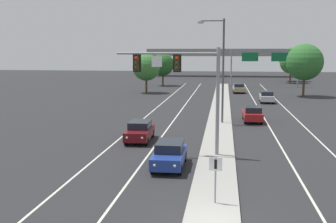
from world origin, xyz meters
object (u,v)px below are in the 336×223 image
at_px(car_oncoming_blue, 169,154).
at_px(tree_far_right_a, 291,59).
at_px(street_lamp_median, 221,65).
at_px(car_oncoming_darkred, 140,131).
at_px(tree_far_left_b, 163,64).
at_px(car_receding_red, 252,114).
at_px(tree_far_left_c, 146,67).
at_px(median_sign_post, 215,173).
at_px(car_receding_tan, 238,88).
at_px(car_receding_silver, 267,97).
at_px(highway_sign_gantry, 265,56).
at_px(overhead_signal_mast, 185,78).
at_px(tree_far_right_b, 305,62).
at_px(tree_far_right_c, 291,63).

height_order(car_oncoming_blue, tree_far_right_a, tree_far_right_a).
relative_size(street_lamp_median, car_oncoming_darkred, 2.22).
height_order(street_lamp_median, tree_far_left_b, street_lamp_median).
height_order(car_receding_red, tree_far_left_c, tree_far_left_c).
distance_m(median_sign_post, car_receding_tan, 53.20).
relative_size(car_oncoming_blue, car_receding_silver, 1.00).
distance_m(median_sign_post, tree_far_left_b, 66.89).
distance_m(highway_sign_gantry, tree_far_left_c, 25.86).
bearing_deg(car_receding_red, car_oncoming_darkred, -132.19).
bearing_deg(tree_far_right_a, car_oncoming_darkred, -107.64).
xyz_separation_m(car_receding_tan, tree_far_right_a, (12.94, 29.19, 4.32)).
relative_size(highway_sign_gantry, tree_far_right_a, 1.69).
distance_m(car_oncoming_blue, car_oncoming_darkred, 7.90).
height_order(overhead_signal_mast, tree_far_right_a, tree_far_right_a).
relative_size(overhead_signal_mast, tree_far_left_b, 1.08).
bearing_deg(car_oncoming_darkred, tree_far_right_a, 72.36).
relative_size(tree_far_left_c, tree_far_left_b, 1.01).
xyz_separation_m(street_lamp_median, car_oncoming_blue, (-2.89, -15.89, -4.97)).
distance_m(car_oncoming_darkred, car_receding_tan, 40.81).
bearing_deg(car_oncoming_blue, tree_far_right_a, 76.27).
bearing_deg(tree_far_right_a, tree_far_right_b, -95.18).
relative_size(car_receding_silver, tree_far_left_b, 0.68).
height_order(overhead_signal_mast, highway_sign_gantry, highway_sign_gantry).
distance_m(tree_far_left_b, tree_far_right_c, 28.92).
height_order(car_oncoming_darkred, tree_far_right_b, tree_far_right_b).
distance_m(car_receding_red, highway_sign_gantry, 42.85).
relative_size(median_sign_post, car_receding_silver, 0.49).
bearing_deg(car_receding_silver, car_receding_tan, 104.81).
xyz_separation_m(overhead_signal_mast, median_sign_post, (2.29, -9.14, -3.73)).
bearing_deg(street_lamp_median, car_receding_tan, 84.90).
height_order(median_sign_post, street_lamp_median, street_lamp_median).
xyz_separation_m(tree_far_left_c, tree_far_left_b, (0.64, 14.79, -0.03)).
height_order(street_lamp_median, tree_far_left_c, street_lamp_median).
distance_m(car_receding_tan, tree_far_right_a, 32.22).
relative_size(street_lamp_median, tree_far_right_a, 1.27).
height_order(car_receding_red, tree_far_right_b, tree_far_right_b).
relative_size(median_sign_post, car_receding_red, 0.49).
bearing_deg(tree_far_left_c, tree_far_left_b, 87.50).
distance_m(car_oncoming_blue, tree_far_left_c, 45.98).
height_order(car_oncoming_blue, car_receding_red, same).
xyz_separation_m(street_lamp_median, car_receding_tan, (2.77, 31.07, -4.97)).
distance_m(car_oncoming_darkred, tree_far_left_c, 38.33).
xyz_separation_m(car_oncoming_darkred, car_receding_red, (9.47, 10.45, 0.00)).
distance_m(street_lamp_median, tree_far_right_c, 56.24).
xyz_separation_m(tree_far_right_a, tree_far_left_b, (-27.84, -16.60, -0.79)).
relative_size(car_receding_red, tree_far_right_b, 0.55).
xyz_separation_m(median_sign_post, street_lamp_median, (-0.04, 22.05, 4.21)).
bearing_deg(tree_far_left_c, car_oncoming_darkred, -80.12).
relative_size(street_lamp_median, highway_sign_gantry, 0.75).
relative_size(median_sign_post, tree_far_right_a, 0.28).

